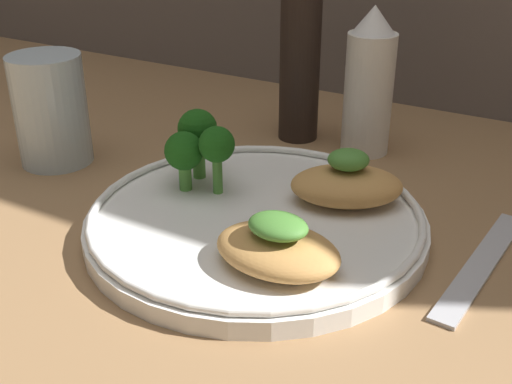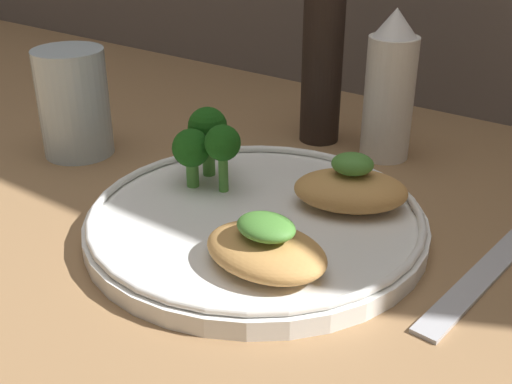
{
  "view_description": "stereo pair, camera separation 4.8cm",
  "coord_description": "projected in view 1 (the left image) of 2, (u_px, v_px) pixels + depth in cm",
  "views": [
    {
      "loc": [
        21.28,
        -37.15,
        24.95
      ],
      "look_at": [
        0.0,
        0.0,
        3.4
      ],
      "focal_mm": 45.0,
      "sensor_mm": 36.0,
      "label": 1
    },
    {
      "loc": [
        25.29,
        -34.54,
        24.95
      ],
      "look_at": [
        0.0,
        0.0,
        3.4
      ],
      "focal_mm": 45.0,
      "sensor_mm": 36.0,
      "label": 2
    }
  ],
  "objects": [
    {
      "name": "ground_plane",
      "position": [
        256.0,
        237.0,
        0.5
      ],
      "size": [
        180.0,
        180.0,
        1.0
      ],
      "primitive_type": "cube",
      "color": "#936D47"
    },
    {
      "name": "plate",
      "position": [
        256.0,
        220.0,
        0.49
      ],
      "size": [
        26.0,
        26.0,
        2.0
      ],
      "color": "white",
      "rests_on": "ground_plane"
    },
    {
      "name": "grilled_meat_front",
      "position": [
        278.0,
        247.0,
        0.42
      ],
      "size": [
        8.95,
        6.65,
        3.69
      ],
      "color": "tan",
      "rests_on": "plate"
    },
    {
      "name": "grilled_meat_middle",
      "position": [
        347.0,
        184.0,
        0.5
      ],
      "size": [
        10.51,
        9.28,
        4.48
      ],
      "color": "tan",
      "rests_on": "plate"
    },
    {
      "name": "broccoli_bunch",
      "position": [
        198.0,
        143.0,
        0.52
      ],
      "size": [
        6.11,
        5.75,
        6.06
      ],
      "color": "#4C8E38",
      "rests_on": "plate"
    },
    {
      "name": "sauce_bottle",
      "position": [
        369.0,
        85.0,
        0.61
      ],
      "size": [
        4.65,
        4.65,
        14.17
      ],
      "color": "white",
      "rests_on": "ground_plane"
    },
    {
      "name": "pepper_grinder",
      "position": [
        300.0,
        56.0,
        0.63
      ],
      "size": [
        4.01,
        4.01,
        18.51
      ],
      "color": "black",
      "rests_on": "ground_plane"
    },
    {
      "name": "drinking_glass",
      "position": [
        51.0,
        110.0,
        0.59
      ],
      "size": [
        6.67,
        6.67,
        10.26
      ],
      "color": "silver",
      "rests_on": "ground_plane"
    },
    {
      "name": "fork",
      "position": [
        482.0,
        262.0,
        0.45
      ],
      "size": [
        3.18,
        16.36,
        0.6
      ],
      "color": "#B2B2B7",
      "rests_on": "ground_plane"
    }
  ]
}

